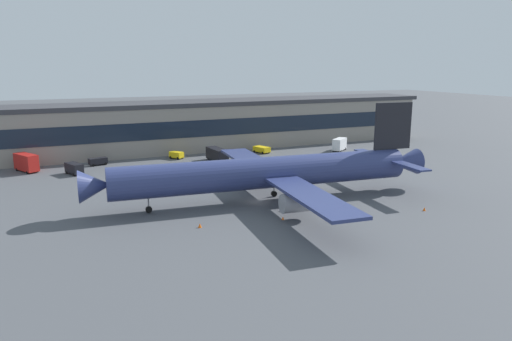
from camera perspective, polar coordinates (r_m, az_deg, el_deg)
The scene contains 14 objects.
ground_plane at distance 87.94m, azimuth 0.20°, elevation -3.70°, with size 600.00×600.00×0.00m, color #4C4F54.
terminal_building at distance 141.11m, azimuth -9.78°, elevation 5.22°, with size 164.71×17.00×14.10m.
airliner at distance 86.92m, azimuth 1.66°, elevation -0.24°, with size 64.70×55.59×17.36m.
pushback_tractor at distance 135.85m, azimuth 0.71°, elevation 2.55°, with size 3.97×5.37×1.75m.
fuel_truck at distance 124.03m, azimuth -4.62°, elevation 1.94°, with size 3.47×8.60×3.35m.
follow_me_car at distance 125.29m, azimuth -18.32°, elevation 1.08°, with size 4.72×2.89×1.85m.
catering_truck at distance 124.08m, azimuth -25.69°, elevation 0.93°, with size 5.57×7.60×4.15m.
crew_van at distance 116.84m, azimuth -20.84°, elevation 0.29°, with size 3.96×5.64×2.55m.
stair_truck at distance 141.45m, azimuth 9.92°, elevation 3.14°, with size 6.24×5.52×3.55m.
baggage_tug at distance 129.09m, azimuth -9.42°, elevation 1.87°, with size 3.67×4.10×1.85m.
traffic_cone_0 at distance 81.81m, azimuth 10.44°, elevation -4.95°, with size 0.46×0.46×0.57m, color #F2590C.
traffic_cone_1 at distance 77.86m, azimuth 3.23°, elevation -5.67°, with size 0.44×0.44×0.55m, color #F2590C.
traffic_cone_2 at distance 87.30m, azimuth 19.39°, elevation -4.35°, with size 0.48×0.48×0.60m, color #F2590C.
traffic_cone_3 at distance 74.60m, azimuth -6.69°, elevation -6.50°, with size 0.56×0.56×0.71m, color #F2590C.
Camera 1 is at (-35.04, -76.83, 24.55)m, focal length 33.63 mm.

